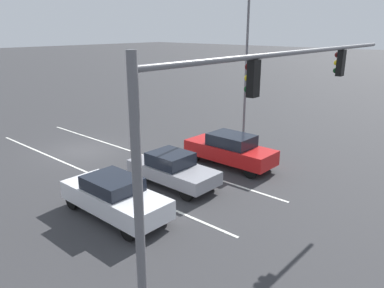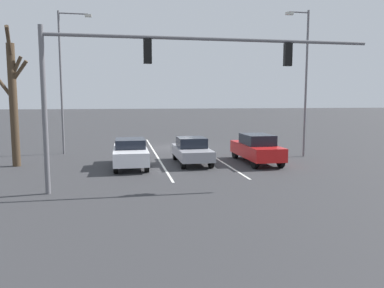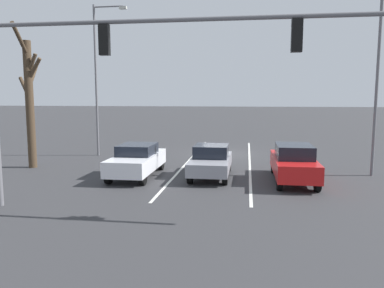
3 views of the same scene
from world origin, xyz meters
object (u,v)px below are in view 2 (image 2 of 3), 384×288
(traffic_signal_gantry, at_px, (157,68))
(street_lamp_left_shoulder, at_px, (304,76))
(car_red_leftlane_front, at_px, (257,148))
(car_gray_midlane_front, at_px, (192,150))
(car_white_rightlane_front, at_px, (130,152))
(bare_tree_near, at_px, (13,98))
(street_lamp_right_shoulder, at_px, (64,74))

(traffic_signal_gantry, distance_m, street_lamp_left_shoulder, 12.27)
(car_red_leftlane_front, height_order, traffic_signal_gantry, traffic_signal_gantry)
(car_gray_midlane_front, bearing_deg, traffic_signal_gantry, 66.64)
(car_white_rightlane_front, xyz_separation_m, car_gray_midlane_front, (-3.48, -0.41, -0.02))
(traffic_signal_gantry, height_order, bare_tree_near, bare_tree_near)
(traffic_signal_gantry, distance_m, bare_tree_near, 9.90)
(car_gray_midlane_front, height_order, car_red_leftlane_front, car_red_leftlane_front)
(car_red_leftlane_front, relative_size, street_lamp_left_shoulder, 0.52)
(traffic_signal_gantry, bearing_deg, street_lamp_right_shoulder, -65.47)
(car_gray_midlane_front, relative_size, car_red_leftlane_front, 0.90)
(car_gray_midlane_front, distance_m, car_red_leftlane_front, 3.76)
(bare_tree_near, bearing_deg, car_gray_midlane_front, 174.37)
(car_red_leftlane_front, xyz_separation_m, traffic_signal_gantry, (6.24, 5.34, 4.03))
(street_lamp_right_shoulder, distance_m, street_lamp_left_shoulder, 15.62)
(car_white_rightlane_front, xyz_separation_m, traffic_signal_gantry, (-0.98, 5.38, 4.10))
(car_red_leftlane_front, height_order, street_lamp_right_shoulder, street_lamp_right_shoulder)
(traffic_signal_gantry, relative_size, bare_tree_near, 1.84)
(car_gray_midlane_front, relative_size, street_lamp_right_shoulder, 0.45)
(car_white_rightlane_front, xyz_separation_m, street_lamp_right_shoulder, (4.12, -5.81, 4.58))
(street_lamp_right_shoulder, height_order, bare_tree_near, street_lamp_right_shoulder)
(bare_tree_near, bearing_deg, car_white_rightlane_front, 167.60)
(car_gray_midlane_front, distance_m, street_lamp_left_shoulder, 8.77)
(car_red_leftlane_front, distance_m, bare_tree_near, 13.78)
(car_gray_midlane_front, distance_m, street_lamp_right_shoulder, 10.40)
(car_red_leftlane_front, distance_m, street_lamp_left_shoulder, 5.97)
(street_lamp_right_shoulder, bearing_deg, street_lamp_left_shoulder, 164.95)
(car_gray_midlane_front, height_order, street_lamp_left_shoulder, street_lamp_left_shoulder)
(car_white_rightlane_front, relative_size, bare_tree_near, 0.63)
(street_lamp_right_shoulder, bearing_deg, traffic_signal_gantry, 114.53)
(traffic_signal_gantry, height_order, street_lamp_left_shoulder, street_lamp_left_shoulder)
(car_white_rightlane_front, height_order, car_red_leftlane_front, car_red_leftlane_front)
(street_lamp_left_shoulder, bearing_deg, bare_tree_near, 1.32)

